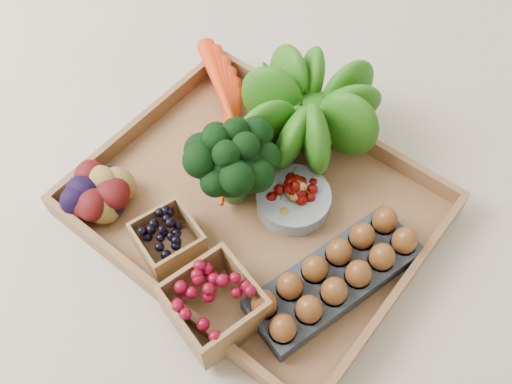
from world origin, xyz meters
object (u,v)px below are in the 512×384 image
Objects in this scene: cherry_bowl at (293,200)px; egg_carton at (334,279)px; broccoli at (233,174)px; tray at (256,209)px.

cherry_bowl and egg_carton have the same top height.
broccoli is at bearing -172.59° from egg_carton.
tray is 1.93× the size of egg_carton.
tray is 0.08m from broccoli.
broccoli is (-0.05, -0.00, 0.07)m from tray.
broccoli is at bearing -154.36° from cherry_bowl.
tray is 4.39× the size of cherry_bowl.
egg_carton is (0.18, -0.03, 0.02)m from tray.
tray is 0.07m from cherry_bowl.
broccoli is at bearing -175.94° from tray.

